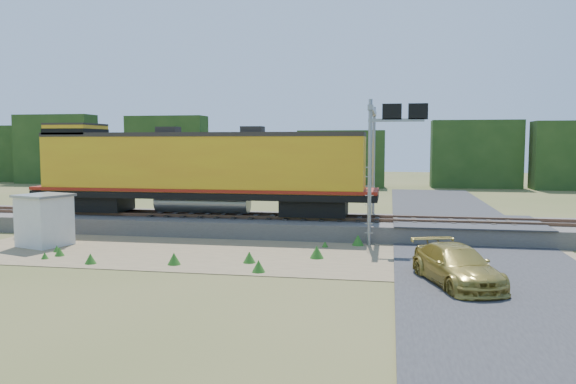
% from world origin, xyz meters
% --- Properties ---
extents(ground, '(140.00, 140.00, 0.00)m').
position_xyz_m(ground, '(0.00, 0.00, 0.00)').
color(ground, '#475123').
rests_on(ground, ground).
extents(ballast, '(70.00, 5.00, 0.80)m').
position_xyz_m(ballast, '(0.00, 6.00, 0.40)').
color(ballast, slate).
rests_on(ballast, ground).
extents(rails, '(70.00, 1.54, 0.16)m').
position_xyz_m(rails, '(0.00, 6.00, 0.88)').
color(rails, brown).
rests_on(rails, ballast).
extents(dirt_shoulder, '(26.00, 8.00, 0.03)m').
position_xyz_m(dirt_shoulder, '(-2.00, 0.50, 0.01)').
color(dirt_shoulder, '#8C7754').
rests_on(dirt_shoulder, ground).
extents(road, '(7.00, 66.00, 0.86)m').
position_xyz_m(road, '(7.00, 0.74, 0.09)').
color(road, '#38383A').
rests_on(road, ground).
extents(tree_line_north, '(130.00, 3.00, 6.50)m').
position_xyz_m(tree_line_north, '(0.00, 38.00, 3.07)').
color(tree_line_north, '#1E3A15').
rests_on(tree_line_north, ground).
extents(weed_clumps, '(15.00, 6.20, 0.56)m').
position_xyz_m(weed_clumps, '(-3.50, 0.10, 0.00)').
color(weed_clumps, '#2B671D').
rests_on(weed_clumps, ground).
extents(locomotive, '(18.38, 2.80, 4.74)m').
position_xyz_m(locomotive, '(-6.72, 6.00, 3.30)').
color(locomotive, black).
rests_on(locomotive, rails).
extents(shed, '(2.50, 2.50, 2.35)m').
position_xyz_m(shed, '(-11.96, 0.41, 1.19)').
color(shed, silver).
rests_on(shed, ground).
extents(signal_gantry, '(2.61, 6.20, 6.59)m').
position_xyz_m(signal_gantry, '(2.73, 5.35, 4.97)').
color(signal_gantry, gray).
rests_on(signal_gantry, ground).
extents(car, '(3.11, 4.78, 1.29)m').
position_xyz_m(car, '(5.49, -3.50, 0.64)').
color(car, '#AA953F').
rests_on(car, ground).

